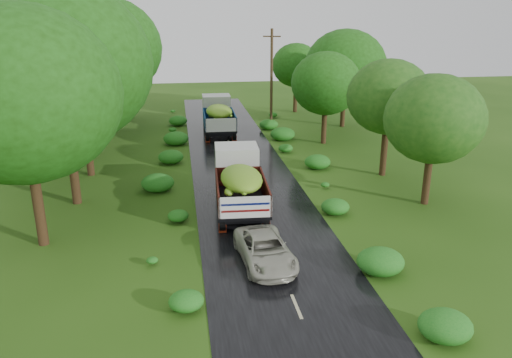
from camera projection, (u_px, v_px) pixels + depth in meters
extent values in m
plane|color=#22460F|center=(297.00, 307.00, 18.16)|extent=(120.00, 120.00, 0.00)
cube|color=black|center=(272.00, 246.00, 22.84)|extent=(6.50, 80.00, 0.02)
cube|color=#BFB78C|center=(297.00, 306.00, 18.16)|extent=(0.12, 1.60, 0.00)
cube|color=#BFB78C|center=(276.00, 256.00, 21.90)|extent=(0.12, 1.60, 0.00)
cube|color=#BFB78C|center=(261.00, 220.00, 25.64)|extent=(0.12, 1.60, 0.00)
cube|color=#BFB78C|center=(250.00, 193.00, 29.38)|extent=(0.12, 1.60, 0.00)
cube|color=#BFB78C|center=(241.00, 172.00, 33.13)|extent=(0.12, 1.60, 0.00)
cube|color=#BFB78C|center=(235.00, 156.00, 36.87)|extent=(0.12, 1.60, 0.00)
cube|color=#BFB78C|center=(229.00, 142.00, 40.61)|extent=(0.12, 1.60, 0.00)
cube|color=#BFB78C|center=(224.00, 131.00, 44.35)|extent=(0.12, 1.60, 0.00)
cube|color=#BFB78C|center=(221.00, 122.00, 48.10)|extent=(0.12, 1.60, 0.00)
cube|color=#BFB78C|center=(217.00, 114.00, 51.84)|extent=(0.12, 1.60, 0.00)
cube|color=#BFB78C|center=(214.00, 107.00, 55.58)|extent=(0.12, 1.60, 0.00)
cube|color=black|center=(240.00, 198.00, 26.68)|extent=(2.19, 6.25, 0.31)
cylinder|color=black|center=(219.00, 187.00, 28.74)|extent=(0.36, 1.11, 1.09)
cylinder|color=black|center=(255.00, 186.00, 28.95)|extent=(0.36, 1.11, 1.09)
cylinder|color=black|center=(221.00, 212.00, 25.31)|extent=(0.36, 1.11, 1.09)
cylinder|color=black|center=(263.00, 210.00, 25.52)|extent=(0.36, 1.11, 1.09)
cylinder|color=black|center=(222.00, 220.00, 24.26)|extent=(0.36, 1.11, 1.09)
cylinder|color=black|center=(265.00, 219.00, 24.47)|extent=(0.36, 1.11, 1.09)
cube|color=maroon|center=(223.00, 228.00, 23.98)|extent=(0.37, 0.06, 0.49)
cube|color=maroon|center=(266.00, 226.00, 24.19)|extent=(0.37, 0.06, 0.49)
cube|color=silver|center=(237.00, 163.00, 28.62)|extent=(2.52, 2.20, 2.08)
cube|color=black|center=(242.00, 202.00, 25.52)|extent=(2.74, 4.82, 0.18)
cube|color=#4E190D|center=(218.00, 191.00, 25.21)|extent=(0.32, 4.71, 1.04)
cube|color=#4E190D|center=(265.00, 190.00, 25.45)|extent=(0.32, 4.71, 1.04)
cube|color=#4E190D|center=(238.00, 176.00, 27.50)|extent=(2.52, 0.21, 1.04)
cube|color=silver|center=(245.00, 207.00, 23.15)|extent=(2.52, 0.21, 1.04)
ellipsoid|color=#60951B|center=(241.00, 178.00, 25.12)|extent=(2.31, 4.05, 1.09)
cube|color=black|center=(219.00, 126.00, 43.10)|extent=(2.04, 6.32, 0.31)
cylinder|color=black|center=(205.00, 123.00, 45.16)|extent=(0.33, 1.12, 1.12)
cylinder|color=black|center=(229.00, 122.00, 45.44)|extent=(0.33, 1.12, 1.12)
cylinder|color=black|center=(207.00, 132.00, 41.67)|extent=(0.33, 1.12, 1.12)
cylinder|color=black|center=(233.00, 131.00, 41.95)|extent=(0.33, 1.12, 1.12)
cylinder|color=black|center=(207.00, 135.00, 40.60)|extent=(0.33, 1.12, 1.12)
cylinder|color=black|center=(234.00, 135.00, 40.88)|extent=(0.33, 1.12, 1.12)
cube|color=maroon|center=(208.00, 140.00, 40.32)|extent=(0.38, 0.05, 0.50)
cube|color=maroon|center=(234.00, 139.00, 40.60)|extent=(0.38, 0.05, 0.50)
cube|color=silver|center=(216.00, 107.00, 45.06)|extent=(2.50, 2.16, 2.12)
cube|color=black|center=(219.00, 126.00, 41.92)|extent=(2.65, 4.84, 0.18)
cube|color=navy|center=(204.00, 119.00, 41.56)|extent=(0.17, 4.80, 1.06)
cube|color=navy|center=(234.00, 119.00, 41.88)|extent=(0.17, 4.80, 1.06)
cube|color=navy|center=(217.00, 114.00, 43.93)|extent=(2.57, 0.13, 1.06)
cube|color=silver|center=(221.00, 125.00, 39.51)|extent=(2.57, 0.13, 1.06)
ellipsoid|color=#60951B|center=(219.00, 111.00, 41.51)|extent=(2.23, 4.07, 1.12)
imported|color=#B0AF9C|center=(265.00, 250.00, 21.09)|extent=(2.38, 4.53, 1.22)
cylinder|color=#382616|center=(271.00, 80.00, 43.74)|extent=(0.30, 0.30, 8.77)
cube|color=#382616|center=(272.00, 36.00, 42.54)|extent=(1.50, 0.54, 0.11)
cylinder|color=black|center=(32.00, 163.00, 21.77)|extent=(0.47, 0.47, 7.84)
ellipsoid|color=#1A470D|center=(22.00, 95.00, 20.81)|extent=(4.09, 4.09, 3.68)
cylinder|color=black|center=(68.00, 128.00, 26.55)|extent=(0.49, 0.49, 8.63)
ellipsoid|color=#1A470D|center=(60.00, 65.00, 25.49)|extent=(4.34, 4.34, 3.91)
cylinder|color=black|center=(85.00, 118.00, 31.45)|extent=(0.46, 0.46, 7.60)
ellipsoid|color=#1A470D|center=(80.00, 71.00, 30.52)|extent=(3.24, 3.24, 2.91)
cylinder|color=black|center=(61.00, 106.00, 35.12)|extent=(0.47, 0.47, 7.71)
ellipsoid|color=#1A470D|center=(55.00, 63.00, 34.18)|extent=(4.50, 4.50, 4.05)
cylinder|color=black|center=(98.00, 100.00, 40.83)|extent=(0.44, 0.44, 6.57)
ellipsoid|color=#1A470D|center=(95.00, 69.00, 40.02)|extent=(3.46, 3.46, 3.12)
cylinder|color=black|center=(109.00, 83.00, 45.19)|extent=(0.47, 0.47, 8.02)
ellipsoid|color=#1A470D|center=(106.00, 48.00, 44.20)|extent=(4.44, 4.44, 4.00)
cylinder|color=black|center=(127.00, 79.00, 48.79)|extent=(0.47, 0.47, 7.73)
ellipsoid|color=#1A470D|center=(124.00, 48.00, 47.84)|extent=(3.50, 3.50, 3.15)
cylinder|color=black|center=(430.00, 156.00, 26.99)|extent=(0.41, 0.41, 5.46)
ellipsoid|color=#1C4F13|center=(434.00, 119.00, 26.33)|extent=(3.25, 3.25, 2.93)
cylinder|color=black|center=(386.00, 131.00, 31.75)|extent=(0.42, 0.42, 5.82)
ellipsoid|color=#1C4F13|center=(389.00, 97.00, 31.04)|extent=(3.23, 3.23, 2.91)
cylinder|color=black|center=(325.00, 110.00, 39.57)|extent=(0.41, 0.41, 5.48)
ellipsoid|color=#1C4F13|center=(326.00, 83.00, 38.90)|extent=(3.31, 3.31, 2.98)
cylinder|color=black|center=(344.00, 93.00, 45.26)|extent=(0.43, 0.43, 6.22)
ellipsoid|color=#1C4F13|center=(345.00, 66.00, 44.50)|extent=(3.81, 3.81, 3.43)
cylinder|color=black|center=(296.00, 86.00, 52.03)|extent=(0.41, 0.41, 5.52)
ellipsoid|color=#1C4F13|center=(296.00, 65.00, 51.35)|extent=(3.15, 3.15, 2.84)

